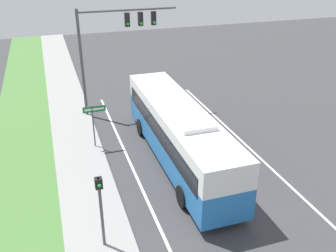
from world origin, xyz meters
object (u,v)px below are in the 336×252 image
Objects in this scene: signal_gantry at (113,38)px; street_sign at (94,119)px; bus at (178,131)px; pedestrian_signal at (100,202)px.

signal_gantry is 6.45m from street_sign.
street_sign is at bearing -114.83° from signal_gantry.
signal_gantry is at bearing 65.17° from street_sign.
signal_gantry is at bearing 103.08° from bus.
street_sign is at bearing 143.29° from bus.
pedestrian_signal is 8.43m from street_sign.
bus is 8.91m from signal_gantry.
bus is 1.67× the size of signal_gantry.
signal_gantry reaches higher than pedestrian_signal.
street_sign is (-2.27, -4.91, -3.51)m from signal_gantry.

